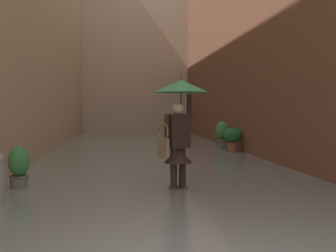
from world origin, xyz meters
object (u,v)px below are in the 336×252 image
person_wading (179,113)px  potted_plant_near_left (222,135)px  potted_plant_far_right (19,168)px  potted_plant_far_left (233,138)px

person_wading → potted_plant_near_left: (-2.53, -7.51, -0.87)m
potted_plant_near_left → potted_plant_far_right: potted_plant_near_left is taller
person_wading → potted_plant_far_right: size_ratio=2.53×
potted_plant_far_left → potted_plant_near_left: (0.06, -1.21, 0.03)m
potted_plant_near_left → potted_plant_far_right: size_ratio=1.26×
potted_plant_far_left → person_wading: bearing=67.6°
person_wading → potted_plant_far_right: 3.01m
person_wading → potted_plant_far_right: person_wading is taller
potted_plant_far_left → potted_plant_far_right: potted_plant_far_left is taller
person_wading → potted_plant_far_left: 6.87m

